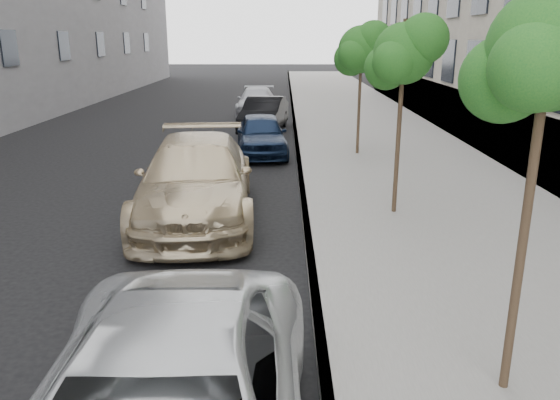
{
  "coord_description": "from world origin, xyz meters",
  "views": [
    {
      "loc": [
        0.68,
        -3.89,
        3.97
      ],
      "look_at": [
        0.62,
        4.35,
        1.5
      ],
      "focal_mm": 35.0,
      "sensor_mm": 36.0,
      "label": 1
    }
  ],
  "objects_px": {
    "tree_mid": "(405,54)",
    "suv": "(196,179)",
    "sedan_rear": "(257,102)",
    "tree_near": "(552,50)",
    "sedan_blue": "(261,134)",
    "tree_far": "(362,49)",
    "sedan_black": "(264,114)"
  },
  "relations": [
    {
      "from": "tree_mid",
      "to": "suv",
      "type": "xyz_separation_m",
      "value": [
        -4.52,
        -0.0,
        -2.74
      ]
    },
    {
      "from": "tree_mid",
      "to": "sedan_rear",
      "type": "distance_m",
      "value": 17.73
    },
    {
      "from": "tree_near",
      "to": "sedan_blue",
      "type": "bearing_deg",
      "value": 103.91
    },
    {
      "from": "sedan_blue",
      "to": "sedan_rear",
      "type": "xyz_separation_m",
      "value": [
        -0.65,
        10.1,
        -0.01
      ]
    },
    {
      "from": "tree_far",
      "to": "sedan_rear",
      "type": "xyz_separation_m",
      "value": [
        -3.97,
        10.53,
        -2.88
      ]
    },
    {
      "from": "sedan_blue",
      "to": "sedan_rear",
      "type": "relative_size",
      "value": 0.87
    },
    {
      "from": "tree_near",
      "to": "tree_far",
      "type": "xyz_separation_m",
      "value": [
        0.0,
        13.0,
        -0.27
      ]
    },
    {
      "from": "tree_mid",
      "to": "sedan_black",
      "type": "distance_m",
      "value": 12.64
    },
    {
      "from": "tree_mid",
      "to": "sedan_rear",
      "type": "relative_size",
      "value": 0.9
    },
    {
      "from": "tree_far",
      "to": "sedan_rear",
      "type": "bearing_deg",
      "value": 110.68
    },
    {
      "from": "suv",
      "to": "sedan_rear",
      "type": "distance_m",
      "value": 17.04
    },
    {
      "from": "tree_mid",
      "to": "sedan_black",
      "type": "bearing_deg",
      "value": 106.06
    },
    {
      "from": "tree_near",
      "to": "tree_mid",
      "type": "height_order",
      "value": "tree_near"
    },
    {
      "from": "suv",
      "to": "tree_far",
      "type": "bearing_deg",
      "value": 50.44
    },
    {
      "from": "sedan_blue",
      "to": "sedan_black",
      "type": "bearing_deg",
      "value": 85.73
    },
    {
      "from": "tree_far",
      "to": "suv",
      "type": "relative_size",
      "value": 0.71
    },
    {
      "from": "sedan_black",
      "to": "sedan_rear",
      "type": "xyz_separation_m",
      "value": [
        -0.57,
        5.2,
        -0.04
      ]
    },
    {
      "from": "tree_mid",
      "to": "sedan_blue",
      "type": "bearing_deg",
      "value": 115.65
    },
    {
      "from": "tree_mid",
      "to": "tree_near",
      "type": "bearing_deg",
      "value": -90.0
    },
    {
      "from": "tree_mid",
      "to": "sedan_blue",
      "type": "height_order",
      "value": "tree_mid"
    },
    {
      "from": "sedan_blue",
      "to": "tree_mid",
      "type": "bearing_deg",
      "value": -69.52
    },
    {
      "from": "sedan_black",
      "to": "sedan_rear",
      "type": "height_order",
      "value": "sedan_black"
    },
    {
      "from": "tree_mid",
      "to": "sedan_rear",
      "type": "xyz_separation_m",
      "value": [
        -3.97,
        17.03,
        -2.94
      ]
    },
    {
      "from": "tree_mid",
      "to": "sedan_blue",
      "type": "relative_size",
      "value": 1.04
    },
    {
      "from": "tree_near",
      "to": "sedan_black",
      "type": "height_order",
      "value": "tree_near"
    },
    {
      "from": "tree_near",
      "to": "tree_far",
      "type": "distance_m",
      "value": 13.0
    },
    {
      "from": "sedan_rear",
      "to": "tree_near",
      "type": "bearing_deg",
      "value": -79.63
    },
    {
      "from": "tree_near",
      "to": "tree_far",
      "type": "relative_size",
      "value": 1.04
    },
    {
      "from": "suv",
      "to": "sedan_black",
      "type": "height_order",
      "value": "suv"
    },
    {
      "from": "tree_mid",
      "to": "tree_far",
      "type": "bearing_deg",
      "value": 90.0
    },
    {
      "from": "tree_mid",
      "to": "suv",
      "type": "height_order",
      "value": "tree_mid"
    },
    {
      "from": "tree_near",
      "to": "suv",
      "type": "distance_m",
      "value": 8.45
    }
  ]
}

